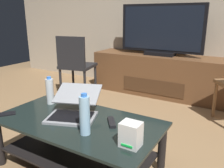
{
  "coord_description": "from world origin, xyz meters",
  "views": [
    {
      "loc": [
        1.03,
        -1.42,
        1.15
      ],
      "look_at": [
        -0.0,
        0.32,
        0.55
      ],
      "focal_mm": 37.82,
      "sensor_mm": 36.0,
      "label": 1
    }
  ],
  "objects_px": {
    "television": "(161,31)",
    "tv_remote": "(112,122)",
    "coffee_table": "(78,135)",
    "laptop": "(74,107)",
    "side_chair": "(75,63)",
    "cell_phone": "(6,114)",
    "water_bottle_far": "(85,115)",
    "water_bottle_near": "(50,91)",
    "router_box": "(131,134)",
    "media_cabinet": "(159,75)"
  },
  "relations": [
    {
      "from": "coffee_table",
      "to": "water_bottle_near",
      "type": "bearing_deg",
      "value": 159.99
    },
    {
      "from": "laptop",
      "to": "router_box",
      "type": "xyz_separation_m",
      "value": [
        0.57,
        -0.18,
        0.01
      ]
    },
    {
      "from": "tv_remote",
      "to": "water_bottle_far",
      "type": "bearing_deg",
      "value": -145.91
    },
    {
      "from": "laptop",
      "to": "water_bottle_near",
      "type": "bearing_deg",
      "value": 165.7
    },
    {
      "from": "coffee_table",
      "to": "water_bottle_far",
      "type": "height_order",
      "value": "water_bottle_far"
    },
    {
      "from": "television",
      "to": "tv_remote",
      "type": "height_order",
      "value": "television"
    },
    {
      "from": "coffee_table",
      "to": "cell_phone",
      "type": "distance_m",
      "value": 0.59
    },
    {
      "from": "side_chair",
      "to": "router_box",
      "type": "height_order",
      "value": "side_chair"
    },
    {
      "from": "television",
      "to": "water_bottle_far",
      "type": "height_order",
      "value": "television"
    },
    {
      "from": "cell_phone",
      "to": "tv_remote",
      "type": "xyz_separation_m",
      "value": [
        0.78,
        0.29,
        0.01
      ]
    },
    {
      "from": "television",
      "to": "cell_phone",
      "type": "xyz_separation_m",
      "value": [
        -0.44,
        -2.22,
        -0.52
      ]
    },
    {
      "from": "television",
      "to": "laptop",
      "type": "xyz_separation_m",
      "value": [
        0.02,
        -1.95,
        -0.46
      ]
    },
    {
      "from": "laptop",
      "to": "cell_phone",
      "type": "xyz_separation_m",
      "value": [
        -0.46,
        -0.27,
        -0.06
      ]
    },
    {
      "from": "cell_phone",
      "to": "laptop",
      "type": "bearing_deg",
      "value": 67.04
    },
    {
      "from": "router_box",
      "to": "water_bottle_near",
      "type": "distance_m",
      "value": 0.95
    },
    {
      "from": "router_box",
      "to": "television",
      "type": "bearing_deg",
      "value": 105.57
    },
    {
      "from": "water_bottle_near",
      "to": "cell_phone",
      "type": "distance_m",
      "value": 0.39
    },
    {
      "from": "router_box",
      "to": "water_bottle_near",
      "type": "height_order",
      "value": "water_bottle_near"
    },
    {
      "from": "router_box",
      "to": "water_bottle_near",
      "type": "bearing_deg",
      "value": 163.61
    },
    {
      "from": "television",
      "to": "water_bottle_far",
      "type": "relative_size",
      "value": 4.33
    },
    {
      "from": "side_chair",
      "to": "cell_phone",
      "type": "height_order",
      "value": "side_chair"
    },
    {
      "from": "media_cabinet",
      "to": "side_chair",
      "type": "relative_size",
      "value": 2.27
    },
    {
      "from": "tv_remote",
      "to": "water_bottle_near",
      "type": "bearing_deg",
      "value": 136.37
    },
    {
      "from": "water_bottle_far",
      "to": "laptop",
      "type": "bearing_deg",
      "value": 141.84
    },
    {
      "from": "cell_phone",
      "to": "television",
      "type": "bearing_deg",
      "value": 115.64
    },
    {
      "from": "coffee_table",
      "to": "laptop",
      "type": "bearing_deg",
      "value": 139.97
    },
    {
      "from": "tv_remote",
      "to": "coffee_table",
      "type": "bearing_deg",
      "value": 160.53
    },
    {
      "from": "side_chair",
      "to": "router_box",
      "type": "distance_m",
      "value": 2.15
    },
    {
      "from": "television",
      "to": "cell_phone",
      "type": "bearing_deg",
      "value": -101.17
    },
    {
      "from": "side_chair",
      "to": "tv_remote",
      "type": "distance_m",
      "value": 1.84
    },
    {
      "from": "laptop",
      "to": "cell_phone",
      "type": "height_order",
      "value": "laptop"
    },
    {
      "from": "television",
      "to": "laptop",
      "type": "distance_m",
      "value": 2.01
    },
    {
      "from": "coffee_table",
      "to": "water_bottle_far",
      "type": "distance_m",
      "value": 0.34
    },
    {
      "from": "media_cabinet",
      "to": "water_bottle_near",
      "type": "bearing_deg",
      "value": -99.38
    },
    {
      "from": "coffee_table",
      "to": "tv_remote",
      "type": "height_order",
      "value": "tv_remote"
    },
    {
      "from": "television",
      "to": "tv_remote",
      "type": "distance_m",
      "value": 2.03
    },
    {
      "from": "coffee_table",
      "to": "water_bottle_far",
      "type": "bearing_deg",
      "value": -37.32
    },
    {
      "from": "television",
      "to": "side_chair",
      "type": "distance_m",
      "value": 1.29
    },
    {
      "from": "television",
      "to": "side_chair",
      "type": "height_order",
      "value": "television"
    },
    {
      "from": "laptop",
      "to": "cell_phone",
      "type": "bearing_deg",
      "value": -149.77
    },
    {
      "from": "media_cabinet",
      "to": "television",
      "type": "relative_size",
      "value": 1.65
    },
    {
      "from": "television",
      "to": "router_box",
      "type": "bearing_deg",
      "value": -74.43
    },
    {
      "from": "television",
      "to": "water_bottle_near",
      "type": "distance_m",
      "value": 1.94
    },
    {
      "from": "media_cabinet",
      "to": "laptop",
      "type": "bearing_deg",
      "value": -89.35
    },
    {
      "from": "coffee_table",
      "to": "water_bottle_near",
      "type": "distance_m",
      "value": 0.5
    },
    {
      "from": "television",
      "to": "laptop",
      "type": "relative_size",
      "value": 2.29
    },
    {
      "from": "router_box",
      "to": "side_chair",
      "type": "bearing_deg",
      "value": 137.72
    },
    {
      "from": "water_bottle_far",
      "to": "media_cabinet",
      "type": "bearing_deg",
      "value": 97.22
    },
    {
      "from": "router_box",
      "to": "cell_phone",
      "type": "height_order",
      "value": "router_box"
    },
    {
      "from": "coffee_table",
      "to": "television",
      "type": "relative_size",
      "value": 1.02
    }
  ]
}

